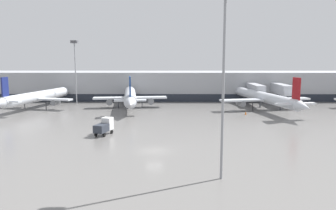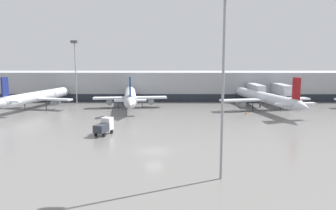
% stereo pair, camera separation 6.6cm
% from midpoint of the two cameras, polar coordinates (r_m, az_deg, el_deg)
% --- Properties ---
extents(ground_plane, '(320.00, 320.00, 0.00)m').
position_cam_midpoint_polar(ground_plane, '(49.11, -2.39, -7.98)').
color(ground_plane, slate).
extents(terminal_building, '(160.00, 28.27, 9.00)m').
position_cam_midpoint_polar(terminal_building, '(109.37, -0.73, 3.47)').
color(terminal_building, '#9EA0A5').
rests_on(terminal_building, ground_plane).
extents(parked_jet_2, '(20.24, 37.02, 9.31)m').
position_cam_midpoint_polar(parked_jet_2, '(90.46, -6.57, 1.60)').
color(parked_jet_2, silver).
rests_on(parked_jet_2, ground_plane).
extents(parked_jet_3, '(24.46, 37.84, 9.39)m').
position_cam_midpoint_polar(parked_jet_3, '(89.02, 16.65, 1.21)').
color(parked_jet_3, silver).
rests_on(parked_jet_3, ground_plane).
extents(parked_jet_4, '(20.33, 32.75, 9.21)m').
position_cam_midpoint_polar(parked_jet_4, '(94.30, -21.93, 1.33)').
color(parked_jet_4, silver).
rests_on(parked_jet_4, ground_plane).
extents(service_truck_2, '(3.09, 4.60, 2.94)m').
position_cam_midpoint_polar(service_truck_2, '(59.75, -11.01, -3.64)').
color(service_truck_2, '#2D333D').
rests_on(service_truck_2, ground_plane).
extents(traffic_cone_1, '(0.40, 0.40, 0.78)m').
position_cam_midpoint_polar(traffic_cone_1, '(81.52, 13.41, -1.35)').
color(traffic_cone_1, orange).
rests_on(traffic_cone_1, ground_plane).
extents(apron_light_mast_1, '(1.80, 1.80, 21.23)m').
position_cam_midpoint_polar(apron_light_mast_1, '(36.47, 9.82, 12.35)').
color(apron_light_mast_1, gray).
rests_on(apron_light_mast_1, ground_plane).
extents(apron_light_mast_4, '(1.80, 1.80, 18.54)m').
position_cam_midpoint_polar(apron_light_mast_4, '(99.46, -15.89, 8.50)').
color(apron_light_mast_4, gray).
rests_on(apron_light_mast_4, ground_plane).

